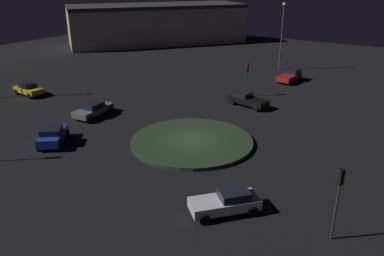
{
  "coord_description": "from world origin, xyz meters",
  "views": [
    {
      "loc": [
        -25.93,
        -16.66,
        13.87
      ],
      "look_at": [
        0.0,
        0.0,
        1.41
      ],
      "focal_mm": 35.96,
      "sensor_mm": 36.0,
      "label": 1
    }
  ],
  "objects": [
    {
      "name": "car_white",
      "position": [
        -7.73,
        -7.5,
        0.76
      ],
      "size": [
        4.34,
        4.14,
        1.5
      ],
      "rotation": [
        0.0,
        0.0,
        2.41
      ],
      "color": "white",
      "rests_on": "ground_plane"
    },
    {
      "name": "car_yellow",
      "position": [
        1.23,
        24.46,
        0.77
      ],
      "size": [
        2.2,
        4.07,
        1.51
      ],
      "rotation": [
        0.0,
        0.0,
        4.64
      ],
      "color": "gold",
      "rests_on": "ground_plane"
    },
    {
      "name": "streetlamp_east",
      "position": [
        30.35,
        3.57,
        6.4
      ],
      "size": [
        0.54,
        0.54,
        9.92
      ],
      "color": "#4C4C51",
      "rests_on": "ground_plane"
    },
    {
      "name": "car_blue",
      "position": [
        -6.69,
        10.1,
        0.81
      ],
      "size": [
        4.22,
        3.81,
        1.58
      ],
      "rotation": [
        0.0,
        0.0,
        0.65
      ],
      "color": "#1E38A5",
      "rests_on": "ground_plane"
    },
    {
      "name": "car_grey",
      "position": [
        0.2,
        12.35,
        0.75
      ],
      "size": [
        4.7,
        2.54,
        1.45
      ],
      "rotation": [
        0.0,
        0.0,
        0.11
      ],
      "color": "slate",
      "rests_on": "ground_plane"
    },
    {
      "name": "car_red",
      "position": [
        24.63,
        -0.16,
        0.79
      ],
      "size": [
        4.49,
        2.41,
        1.56
      ],
      "rotation": [
        0.0,
        0.0,
        3.05
      ],
      "color": "red",
      "rests_on": "ground_plane"
    },
    {
      "name": "roundabout_island",
      "position": [
        0.0,
        0.0,
        0.15
      ],
      "size": [
        10.69,
        10.69,
        0.31
      ],
      "primitive_type": "cylinder",
      "color": "#263823",
      "rests_on": "ground_plane"
    },
    {
      "name": "ground_plane",
      "position": [
        0.0,
        0.0,
        0.0
      ],
      "size": [
        119.44,
        119.44,
        0.0
      ],
      "primitive_type": "plane",
      "color": "black"
    },
    {
      "name": "traffic_light_southwest",
      "position": [
        -6.82,
        -13.66,
        3.12
      ],
      "size": [
        0.37,
        0.4,
        4.4
      ],
      "rotation": [
        0.0,
        0.0,
        1.11
      ],
      "color": "#2D2D2D",
      "rests_on": "ground_plane"
    },
    {
      "name": "traffic_light_east",
      "position": [
        15.11,
        1.94,
        2.84
      ],
      "size": [
        0.37,
        0.33,
        3.98
      ],
      "rotation": [
        0.0,
        0.0,
        -3.01
      ],
      "color": "#2D2D2D",
      "rests_on": "ground_plane"
    },
    {
      "name": "store_building",
      "position": [
        39.77,
        34.29,
        3.95
      ],
      "size": [
        35.48,
        31.45,
        7.9
      ],
      "rotation": [
        0.0,
        0.0,
        2.48
      ],
      "color": "#B7B299",
      "rests_on": "ground_plane"
    },
    {
      "name": "car_black",
      "position": [
        11.83,
        0.29,
        0.76
      ],
      "size": [
        2.74,
        4.8,
        1.47
      ],
      "rotation": [
        0.0,
        0.0,
        -1.78
      ],
      "color": "black",
      "rests_on": "ground_plane"
    }
  ]
}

